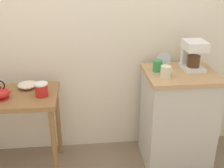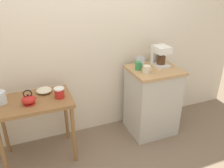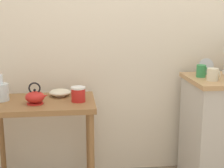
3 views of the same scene
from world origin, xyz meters
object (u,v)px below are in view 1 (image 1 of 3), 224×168
canister_enamel (41,89)px  table_clock (164,60)px  mug_tall_green (157,66)px  coffee_maker (193,53)px  bowl_stoneware (28,85)px  teakettle (1,93)px  mug_small_cream (166,72)px

canister_enamel → table_clock: size_ratio=0.85×
mug_tall_green → table_clock: table_clock is taller
canister_enamel → coffee_maker: 1.35m
bowl_stoneware → table_clock: size_ratio=1.29×
bowl_stoneware → canister_enamel: size_ratio=1.52×
mug_tall_green → table_clock: size_ratio=0.74×
teakettle → mug_tall_green: bearing=5.1°
coffee_maker → mug_small_cream: size_ratio=2.70×
canister_enamel → mug_tall_green: bearing=5.1°
canister_enamel → table_clock: bearing=10.6°
coffee_maker → mug_small_cream: (-0.29, -0.18, -0.09)m
coffee_maker → mug_small_cream: bearing=-147.9°
mug_tall_green → mug_small_cream: bearing=-75.7°
canister_enamel → mug_small_cream: 1.05m
coffee_maker → mug_tall_green: bearing=-173.3°
teakettle → table_clock: bearing=9.3°
canister_enamel → table_clock: (1.09, 0.20, 0.15)m
bowl_stoneware → mug_small_cream: mug_small_cream is taller
teakettle → canister_enamel: teakettle is taller
canister_enamel → bowl_stoneware: bearing=129.5°
table_clock → coffee_maker: bearing=-17.5°
canister_enamel → mug_tall_green: size_ratio=1.15×
bowl_stoneware → table_clock: (1.23, 0.03, 0.18)m
coffee_maker → mug_tall_green: coffee_maker is taller
teakettle → canister_enamel: size_ratio=1.52×
bowl_stoneware → mug_tall_green: mug_tall_green is taller
teakettle → mug_tall_green: (1.32, 0.12, 0.15)m
mug_small_cream → mug_tall_green: bearing=104.3°
bowl_stoneware → coffee_maker: coffee_maker is taller
teakettle → coffee_maker: coffee_maker is taller
mug_small_cream → table_clock: 0.26m
mug_small_cream → mug_tall_green: size_ratio=0.97×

